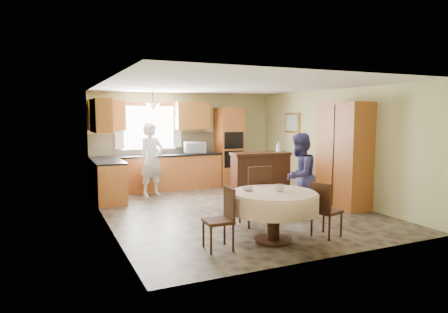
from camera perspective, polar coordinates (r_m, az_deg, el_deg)
floor at (r=8.20m, az=1.41°, el=-7.63°), size 5.00×6.00×0.01m
ceiling at (r=7.99m, az=1.45°, el=10.07°), size 5.00×6.00×0.01m
wall_back at (r=10.77m, az=-5.54°, el=2.34°), size 5.00×0.02×2.50m
wall_front at (r=5.47m, az=15.24°, el=-1.38°), size 5.00×0.02×2.50m
wall_left at (r=7.27m, az=-16.60°, el=0.36°), size 0.02×6.00×2.50m
wall_right at (r=9.36m, az=15.35°, el=1.60°), size 0.02×6.00×2.50m
window at (r=10.46m, az=-10.73°, el=4.07°), size 1.40×0.03×1.10m
curtain_left at (r=10.25m, az=-14.75°, el=4.22°), size 0.22×0.02×1.15m
curtain_right at (r=10.61m, az=-6.72°, el=4.43°), size 0.22×0.02×1.15m
base_cab_back at (r=10.33m, az=-9.42°, el=-2.39°), size 3.30×0.60×0.88m
counter_back at (r=10.27m, az=-9.47°, el=0.15°), size 3.30×0.64×0.04m
base_cab_left at (r=9.19m, az=-16.13°, el=-3.59°), size 0.60×1.20×0.88m
counter_left at (r=9.12m, az=-16.21°, el=-0.74°), size 0.64×1.20×0.04m
backsplash at (r=10.52m, az=-9.90°, el=1.81°), size 3.30×0.02×0.55m
wall_cab_left at (r=10.11m, az=-16.38°, el=5.63°), size 0.85×0.33×0.72m
wall_cab_right at (r=10.64m, az=-4.52°, el=5.86°), size 0.90×0.33×0.72m
wall_cab_side at (r=9.05m, az=-17.25°, el=5.59°), size 0.33×1.20×0.72m
oven_tower at (r=10.93m, az=0.72°, el=1.42°), size 0.66×0.62×2.12m
oven_upper at (r=10.63m, az=1.44°, el=2.32°), size 0.56×0.01×0.45m
oven_lower at (r=10.67m, az=1.43°, el=-0.36°), size 0.56×0.01×0.45m
pendant at (r=9.99m, az=-10.13°, el=6.98°), size 0.36×0.36×0.18m
sideboard at (r=9.50m, az=5.19°, el=-2.74°), size 1.44×0.75×0.98m
space_heater at (r=9.34m, az=13.56°, el=-4.54°), size 0.41×0.32×0.50m
cupboard at (r=8.67m, az=16.78°, el=0.19°), size 0.57×1.15×2.19m
dining_table at (r=6.14m, az=7.08°, el=-6.59°), size 1.35×1.35×0.77m
chair_left at (r=5.78m, az=-0.17°, el=-8.40°), size 0.40×0.40×0.89m
chair_back at (r=6.95m, az=4.71°, el=-5.19°), size 0.49×0.49×1.06m
chair_right at (r=6.50m, az=14.12°, el=-7.02°), size 0.48×0.48×0.88m
framed_picture at (r=10.60m, az=9.74°, el=4.78°), size 0.06×0.63×0.52m
microwave at (r=10.50m, az=-4.21°, el=1.28°), size 0.59×0.44×0.30m
person_sink at (r=9.60m, az=-10.31°, el=-0.46°), size 0.74×0.62×1.74m
person_dining at (r=7.50m, az=10.71°, el=-2.80°), size 0.98×0.92×1.60m
bowl_sideboard at (r=9.28m, az=3.48°, el=0.29°), size 0.26×0.26×0.05m
bottle_sideboard at (r=9.68m, az=7.76°, el=1.22°), size 0.13×0.13×0.30m
cup_table at (r=6.14m, az=7.93°, el=-4.47°), size 0.17×0.17×0.11m
bowl_table at (r=6.15m, az=3.44°, el=-4.64°), size 0.21×0.21×0.06m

